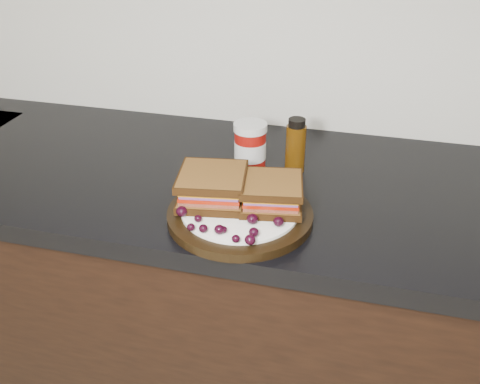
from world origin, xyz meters
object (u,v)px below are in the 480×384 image
object	(u,v)px
sandwich_left	(212,187)
oil_bottle	(296,145)
plate	(240,215)
condiment_jar	(250,146)

from	to	relation	value
sandwich_left	oil_bottle	distance (m)	0.24
plate	condiment_jar	distance (m)	0.22
oil_bottle	plate	bearing A→B (deg)	-106.91
plate	sandwich_left	world-z (taller)	sandwich_left
condiment_jar	oil_bottle	bearing A→B (deg)	8.26
plate	condiment_jar	size ratio (longest dim) A/B	2.57
plate	oil_bottle	size ratio (longest dim) A/B	2.26
sandwich_left	oil_bottle	world-z (taller)	oil_bottle
plate	condiment_jar	xyz separation A→B (m)	(-0.03, 0.21, 0.05)
plate	sandwich_left	xyz separation A→B (m)	(-0.06, 0.02, 0.04)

